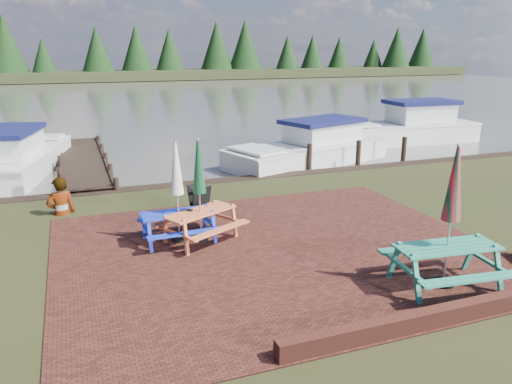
{
  "coord_description": "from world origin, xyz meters",
  "views": [
    {
      "loc": [
        -3.83,
        -8.03,
        4.13
      ],
      "look_at": [
        -0.03,
        2.12,
        1.0
      ],
      "focal_mm": 35.0,
      "sensor_mm": 36.0,
      "label": 1
    }
  ],
  "objects": [
    {
      "name": "brick_wall",
      "position": [
        2.15,
        -2.42,
        0.15
      ],
      "size": [
        6.21,
        1.79,
        0.3
      ],
      "color": "#4C1E16",
      "rests_on": "ground"
    },
    {
      "name": "water",
      "position": [
        0.0,
        37.0,
        0.0
      ],
      "size": [
        120.0,
        60.0,
        0.02
      ],
      "primitive_type": "cube",
      "color": "#44403A",
      "rests_on": "ground"
    },
    {
      "name": "boat_jetty",
      "position": [
        -5.7,
        11.13,
        0.37
      ],
      "size": [
        3.65,
        6.85,
        1.89
      ],
      "rotation": [
        0.0,
        0.0,
        -0.23
      ],
      "color": "silver",
      "rests_on": "ground"
    },
    {
      "name": "picnic_table_blue",
      "position": [
        -1.79,
        2.26,
        0.79
      ],
      "size": [
        1.65,
        1.47,
        2.24
      ],
      "rotation": [
        0.0,
        0.0,
        0.02
      ],
      "color": "#1931C1",
      "rests_on": "ground"
    },
    {
      "name": "person",
      "position": [
        -4.25,
        5.18,
        0.98
      ],
      "size": [
        0.78,
        0.58,
        1.96
      ],
      "primitive_type": "imported",
      "rotation": [
        0.0,
        0.0,
        3.31
      ],
      "color": "gray",
      "rests_on": "ground"
    },
    {
      "name": "chalkboard",
      "position": [
        -0.98,
        3.62,
        0.45
      ],
      "size": [
        0.57,
        0.7,
        0.86
      ],
      "rotation": [
        0.0,
        0.0,
        0.42
      ],
      "color": "black",
      "rests_on": "ground"
    },
    {
      "name": "picnic_table_teal",
      "position": [
        2.21,
        -1.54,
        0.9
      ],
      "size": [
        2.02,
        1.84,
        2.57
      ],
      "rotation": [
        0.0,
        0.0,
        -0.12
      ],
      "color": "#29856A",
      "rests_on": "ground"
    },
    {
      "name": "picnic_table_red",
      "position": [
        -1.34,
        2.13,
        0.8
      ],
      "size": [
        2.13,
        2.05,
        2.28
      ],
      "rotation": [
        0.0,
        0.0,
        0.47
      ],
      "color": "#DC6A38",
      "rests_on": "ground"
    },
    {
      "name": "jetty",
      "position": [
        -3.5,
        11.28,
        0.11
      ],
      "size": [
        1.76,
        9.08,
        1.0
      ],
      "color": "black",
      "rests_on": "ground"
    },
    {
      "name": "far_treeline",
      "position": [
        0.0,
        66.0,
        3.28
      ],
      "size": [
        120.0,
        10.0,
        8.1
      ],
      "color": "black",
      "rests_on": "ground"
    },
    {
      "name": "paving",
      "position": [
        0.0,
        1.0,
        0.01
      ],
      "size": [
        9.0,
        7.5,
        0.02
      ],
      "primitive_type": "cube",
      "color": "#381611",
      "rests_on": "ground"
    },
    {
      "name": "boat_far",
      "position": [
        11.24,
        11.59,
        0.44
      ],
      "size": [
        6.99,
        2.66,
        2.16
      ],
      "rotation": [
        0.0,
        0.0,
        1.54
      ],
      "color": "silver",
      "rests_on": "ground"
    },
    {
      "name": "boat_near",
      "position": [
        4.82,
        9.05,
        0.35
      ],
      "size": [
        7.2,
        4.34,
        1.84
      ],
      "rotation": [
        0.0,
        0.0,
        1.88
      ],
      "color": "silver",
      "rests_on": "ground"
    },
    {
      "name": "ground",
      "position": [
        0.0,
        0.0,
        0.0
      ],
      "size": [
        120.0,
        120.0,
        0.0
      ],
      "primitive_type": "plane",
      "color": "black",
      "rests_on": "ground"
    }
  ]
}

